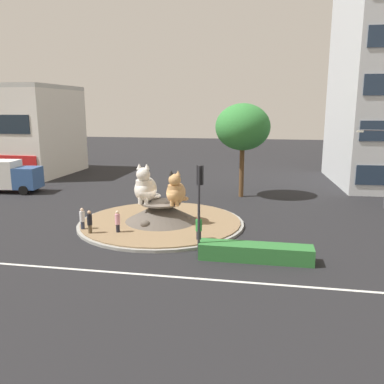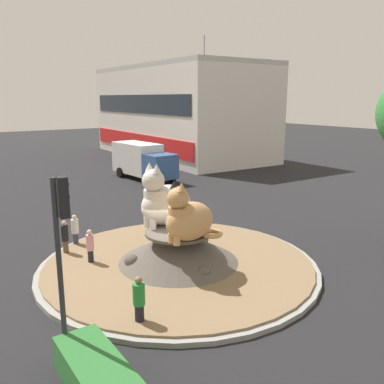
{
  "view_description": "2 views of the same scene",
  "coord_description": "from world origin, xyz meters",
  "px_view_note": "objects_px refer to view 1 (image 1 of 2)",
  "views": [
    {
      "loc": [
        7.05,
        -26.44,
        8.14
      ],
      "look_at": [
        1.99,
        1.25,
        2.15
      ],
      "focal_mm": 37.28,
      "sensor_mm": 36.0,
      "label": 1
    },
    {
      "loc": [
        13.71,
        -8.74,
        7.05
      ],
      "look_at": [
        -0.89,
        1.31,
        2.95
      ],
      "focal_mm": 38.25,
      "sensor_mm": 36.0,
      "label": 2
    }
  ],
  "objects_px": {
    "pedestrian_pink_shirt": "(118,222)",
    "delivery_box_truck": "(2,175)",
    "cat_statue_white": "(145,187)",
    "pedestrian_white_shirt": "(82,220)",
    "pedestrian_green_shirt": "(199,229)",
    "cat_statue_calico": "(176,191)",
    "streetlight_arm": "(384,162)",
    "broadleaf_tree_behind_island": "(243,127)",
    "traffic_light_mast": "(199,194)",
    "pedestrian_black_shirt": "(90,223)"
  },
  "relations": [
    {
      "from": "pedestrian_pink_shirt",
      "to": "delivery_box_truck",
      "type": "distance_m",
      "value": 19.43
    },
    {
      "from": "cat_statue_white",
      "to": "pedestrian_white_shirt",
      "type": "distance_m",
      "value": 4.83
    },
    {
      "from": "pedestrian_green_shirt",
      "to": "pedestrian_pink_shirt",
      "type": "xyz_separation_m",
      "value": [
        -5.36,
        0.47,
        -0.01
      ]
    },
    {
      "from": "pedestrian_white_shirt",
      "to": "cat_statue_calico",
      "type": "bearing_deg",
      "value": 83.48
    },
    {
      "from": "pedestrian_green_shirt",
      "to": "streetlight_arm",
      "type": "bearing_deg",
      "value": 81.5
    },
    {
      "from": "cat_statue_white",
      "to": "pedestrian_white_shirt",
      "type": "height_order",
      "value": "cat_statue_white"
    },
    {
      "from": "broadleaf_tree_behind_island",
      "to": "traffic_light_mast",
      "type": "bearing_deg",
      "value": -94.78
    },
    {
      "from": "cat_statue_white",
      "to": "streetlight_arm",
      "type": "distance_m",
      "value": 19.37
    },
    {
      "from": "cat_statue_calico",
      "to": "pedestrian_white_shirt",
      "type": "bearing_deg",
      "value": -70.38
    },
    {
      "from": "traffic_light_mast",
      "to": "pedestrian_black_shirt",
      "type": "relative_size",
      "value": 2.94
    },
    {
      "from": "delivery_box_truck",
      "to": "cat_statue_white",
      "type": "bearing_deg",
      "value": -29.88
    },
    {
      "from": "traffic_light_mast",
      "to": "pedestrian_green_shirt",
      "type": "xyz_separation_m",
      "value": [
        -0.42,
        2.32,
        -2.67
      ]
    },
    {
      "from": "delivery_box_truck",
      "to": "cat_statue_calico",
      "type": "bearing_deg",
      "value": -27.98
    },
    {
      "from": "cat_statue_white",
      "to": "cat_statue_calico",
      "type": "xyz_separation_m",
      "value": [
        2.27,
        -0.29,
        -0.14
      ]
    },
    {
      "from": "streetlight_arm",
      "to": "pedestrian_green_shirt",
      "type": "xyz_separation_m",
      "value": [
        -13.28,
        -11.35,
        -2.94
      ]
    },
    {
      "from": "cat_statue_white",
      "to": "traffic_light_mast",
      "type": "relative_size",
      "value": 0.55
    },
    {
      "from": "pedestrian_green_shirt",
      "to": "pedestrian_pink_shirt",
      "type": "relative_size",
      "value": 1.03
    },
    {
      "from": "pedestrian_black_shirt",
      "to": "pedestrian_green_shirt",
      "type": "bearing_deg",
      "value": -149.95
    },
    {
      "from": "delivery_box_truck",
      "to": "pedestrian_pink_shirt",
      "type": "bearing_deg",
      "value": -39.33
    },
    {
      "from": "streetlight_arm",
      "to": "cat_statue_white",
      "type": "bearing_deg",
      "value": 35.71
    },
    {
      "from": "cat_statue_calico",
      "to": "traffic_light_mast",
      "type": "relative_size",
      "value": 0.49
    },
    {
      "from": "cat_statue_calico",
      "to": "pedestrian_white_shirt",
      "type": "distance_m",
      "value": 6.5
    },
    {
      "from": "traffic_light_mast",
      "to": "pedestrian_white_shirt",
      "type": "xyz_separation_m",
      "value": [
        -8.31,
        3.02,
        -2.69
      ]
    },
    {
      "from": "streetlight_arm",
      "to": "pedestrian_black_shirt",
      "type": "bearing_deg",
      "value": 41.19
    },
    {
      "from": "traffic_light_mast",
      "to": "pedestrian_green_shirt",
      "type": "bearing_deg",
      "value": 16.46
    },
    {
      "from": "cat_statue_white",
      "to": "pedestrian_pink_shirt",
      "type": "xyz_separation_m",
      "value": [
        -0.96,
        -3.07,
        -1.73
      ]
    },
    {
      "from": "traffic_light_mast",
      "to": "broadleaf_tree_behind_island",
      "type": "bearing_deg",
      "value": 1.55
    },
    {
      "from": "broadleaf_tree_behind_island",
      "to": "delivery_box_truck",
      "type": "xyz_separation_m",
      "value": [
        -23.13,
        -2.14,
        -4.71
      ]
    },
    {
      "from": "cat_statue_white",
      "to": "pedestrian_green_shirt",
      "type": "relative_size",
      "value": 1.63
    },
    {
      "from": "pedestrian_green_shirt",
      "to": "delivery_box_truck",
      "type": "height_order",
      "value": "delivery_box_truck"
    },
    {
      "from": "pedestrian_pink_shirt",
      "to": "cat_statue_calico",
      "type": "bearing_deg",
      "value": -125.63
    },
    {
      "from": "traffic_light_mast",
      "to": "delivery_box_truck",
      "type": "xyz_separation_m",
      "value": [
        -21.8,
        13.75,
        -1.9
      ]
    },
    {
      "from": "cat_statue_calico",
      "to": "broadleaf_tree_behind_island",
      "type": "bearing_deg",
      "value": 155.1
    },
    {
      "from": "cat_statue_white",
      "to": "delivery_box_truck",
      "type": "height_order",
      "value": "cat_statue_white"
    },
    {
      "from": "broadleaf_tree_behind_island",
      "to": "pedestrian_pink_shirt",
      "type": "relative_size",
      "value": 5.06
    },
    {
      "from": "cat_statue_white",
      "to": "pedestrian_black_shirt",
      "type": "height_order",
      "value": "cat_statue_white"
    },
    {
      "from": "traffic_light_mast",
      "to": "pedestrian_green_shirt",
      "type": "height_order",
      "value": "traffic_light_mast"
    },
    {
      "from": "streetlight_arm",
      "to": "pedestrian_pink_shirt",
      "type": "distance_m",
      "value": 21.78
    },
    {
      "from": "cat_statue_calico",
      "to": "delivery_box_truck",
      "type": "relative_size",
      "value": 0.34
    },
    {
      "from": "cat_statue_white",
      "to": "pedestrian_white_shirt",
      "type": "bearing_deg",
      "value": -55.56
    },
    {
      "from": "pedestrian_white_shirt",
      "to": "delivery_box_truck",
      "type": "height_order",
      "value": "delivery_box_truck"
    },
    {
      "from": "pedestrian_green_shirt",
      "to": "delivery_box_truck",
      "type": "xyz_separation_m",
      "value": [
        -21.39,
        11.43,
        0.77
      ]
    },
    {
      "from": "broadleaf_tree_behind_island",
      "to": "delivery_box_truck",
      "type": "bearing_deg",
      "value": -174.72
    },
    {
      "from": "cat_statue_white",
      "to": "pedestrian_white_shirt",
      "type": "xyz_separation_m",
      "value": [
        -3.49,
        -2.84,
        -1.74
      ]
    },
    {
      "from": "cat_statue_white",
      "to": "pedestrian_pink_shirt",
      "type": "height_order",
      "value": "cat_statue_white"
    },
    {
      "from": "cat_statue_white",
      "to": "traffic_light_mast",
      "type": "height_order",
      "value": "traffic_light_mast"
    },
    {
      "from": "pedestrian_green_shirt",
      "to": "pedestrian_white_shirt",
      "type": "bearing_deg",
      "value": -144.08
    },
    {
      "from": "cat_statue_calico",
      "to": "streetlight_arm",
      "type": "height_order",
      "value": "streetlight_arm"
    },
    {
      "from": "streetlight_arm",
      "to": "delivery_box_truck",
      "type": "bearing_deg",
      "value": 11.76
    },
    {
      "from": "pedestrian_white_shirt",
      "to": "broadleaf_tree_behind_island",
      "type": "bearing_deg",
      "value": 112.72
    }
  ]
}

